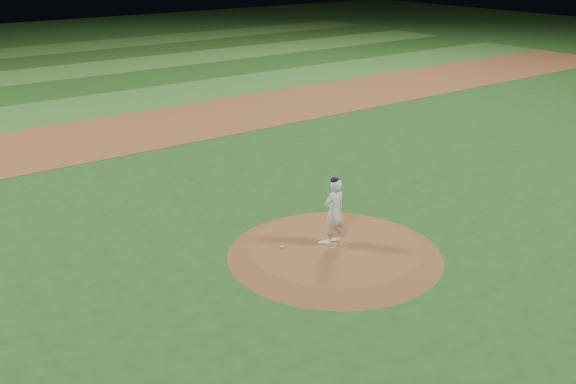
# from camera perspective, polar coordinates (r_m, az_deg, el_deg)

# --- Properties ---
(ground) EXTENTS (120.00, 120.00, 0.00)m
(ground) POSITION_cam_1_polar(r_m,az_deg,el_deg) (16.57, 4.15, -5.55)
(ground) COLOR #21521A
(ground) RESTS_ON ground
(infield_dirt_band) EXTENTS (70.00, 6.00, 0.02)m
(infield_dirt_band) POSITION_cam_1_polar(r_m,az_deg,el_deg) (27.97, -14.89, 5.01)
(infield_dirt_band) COLOR brown
(infield_dirt_band) RESTS_ON ground
(outfield_stripe_0) EXTENTS (70.00, 5.00, 0.02)m
(outfield_stripe_0) POSITION_cam_1_polar(r_m,az_deg,el_deg) (33.00, -18.59, 7.01)
(outfield_stripe_0) COLOR #37732A
(outfield_stripe_0) RESTS_ON ground
(outfield_stripe_1) EXTENTS (70.00, 5.00, 0.02)m
(outfield_stripe_1) POSITION_cam_1_polar(r_m,az_deg,el_deg) (37.69, -21.10, 8.35)
(outfield_stripe_1) COLOR #1F4C18
(outfield_stripe_1) RESTS_ON ground
(outfield_stripe_2) EXTENTS (70.00, 5.00, 0.02)m
(outfield_stripe_2) POSITION_cam_1_polar(r_m,az_deg,el_deg) (42.45, -23.07, 9.37)
(outfield_stripe_2) COLOR #3C762B
(outfield_stripe_2) RESTS_ON ground
(pitchers_mound) EXTENTS (5.50, 5.50, 0.25)m
(pitchers_mound) POSITION_cam_1_polar(r_m,az_deg,el_deg) (16.51, 4.16, -5.17)
(pitchers_mound) COLOR brown
(pitchers_mound) RESTS_ON ground
(pitching_rubber) EXTENTS (0.56, 0.23, 0.03)m
(pitching_rubber) POSITION_cam_1_polar(r_m,az_deg,el_deg) (16.66, 3.59, -4.37)
(pitching_rubber) COLOR silver
(pitching_rubber) RESTS_ON pitchers_mound
(rosin_bag) EXTENTS (0.10, 0.10, 0.06)m
(rosin_bag) POSITION_cam_1_polar(r_m,az_deg,el_deg) (16.29, -0.53, -4.89)
(rosin_bag) COLOR silver
(rosin_bag) RESTS_ON pitchers_mound
(pitcher_on_mound) EXTENTS (0.65, 0.43, 1.80)m
(pitcher_on_mound) POSITION_cam_1_polar(r_m,az_deg,el_deg) (16.22, 4.11, -1.74)
(pitcher_on_mound) COLOR white
(pitcher_on_mound) RESTS_ON pitchers_mound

